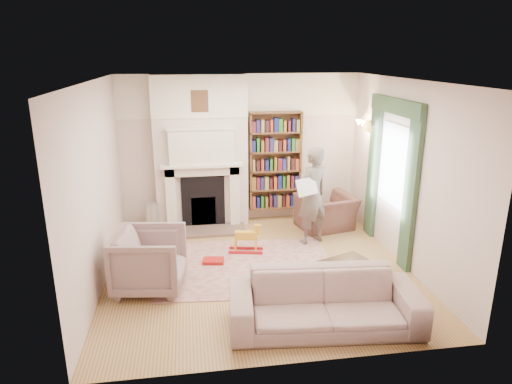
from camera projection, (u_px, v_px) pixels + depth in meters
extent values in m
plane|color=olive|center=(258.00, 269.00, 6.97)|extent=(4.50, 4.50, 0.00)
plane|color=white|center=(259.00, 81.00, 6.15)|extent=(4.50, 4.50, 0.00)
plane|color=beige|center=(240.00, 149.00, 8.68)|extent=(4.50, 0.00, 4.50)
plane|color=beige|center=(294.00, 242.00, 4.43)|extent=(4.50, 0.00, 4.50)
plane|color=beige|center=(96.00, 187.00, 6.24)|extent=(0.00, 4.50, 4.50)
plane|color=beige|center=(406.00, 174.00, 6.88)|extent=(0.00, 4.50, 4.50)
cube|color=beige|center=(201.00, 152.00, 8.41)|extent=(1.70, 0.35, 2.80)
cube|color=silver|center=(202.00, 165.00, 8.20)|extent=(1.47, 0.24, 0.05)
cube|color=black|center=(203.00, 202.00, 8.49)|extent=(0.80, 0.06, 0.96)
cube|color=silver|center=(201.00, 147.00, 8.12)|extent=(1.15, 0.18, 0.62)
cube|color=brown|center=(275.00, 161.00, 8.72)|extent=(1.00, 0.24, 1.85)
cube|color=silver|center=(394.00, 165.00, 7.24)|extent=(0.02, 0.90, 1.30)
cube|color=#2F472E|center=(411.00, 193.00, 6.65)|extent=(0.07, 0.32, 2.40)
cube|color=#2F472E|center=(373.00, 170.00, 7.97)|extent=(0.07, 0.32, 2.40)
cube|color=#2F472E|center=(396.00, 106.00, 6.96)|extent=(0.09, 1.70, 0.24)
cube|color=#C3AC93|center=(247.00, 266.00, 7.03)|extent=(2.77, 2.22, 0.01)
imported|color=#493027|center=(326.00, 212.00, 8.48)|extent=(1.14, 1.04, 0.64)
imported|color=gray|center=(150.00, 260.00, 6.27)|extent=(1.05, 1.03, 0.85)
imported|color=#BFAB9E|center=(325.00, 302.00, 5.41)|extent=(2.33, 1.08, 0.66)
imported|color=#5F544C|center=(312.00, 196.00, 7.70)|extent=(0.73, 0.64, 1.69)
cube|color=silver|center=(307.00, 187.00, 7.42)|extent=(0.42, 0.29, 0.28)
cylinder|color=#B5B9BD|center=(152.00, 217.00, 8.33)|extent=(0.28, 0.28, 0.55)
cube|color=#CEC648|center=(254.00, 280.00, 6.55)|extent=(0.35, 0.35, 0.03)
cube|color=#A41512|center=(213.00, 261.00, 7.14)|extent=(0.36, 0.26, 0.05)
cube|color=red|center=(292.00, 274.00, 6.75)|extent=(0.29, 0.25, 0.02)
cube|color=red|center=(271.00, 279.00, 6.60)|extent=(0.30, 0.27, 0.02)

